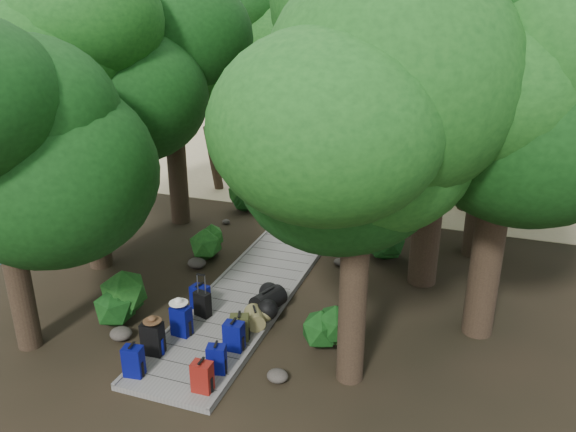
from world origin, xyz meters
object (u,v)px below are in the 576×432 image
at_px(backpack_left_b, 153,337).
at_px(duffel_right_black, 268,301).
at_px(suitcase_on_boardwalk, 203,304).
at_px(kayak, 292,161).
at_px(backpack_right_c, 234,335).
at_px(backpack_left_d, 200,296).
at_px(backpack_left_c, 181,319).
at_px(backpack_right_b, 217,358).
at_px(lone_suitcase_on_sand, 354,178).
at_px(backpack_right_d, 239,326).
at_px(sun_lounger, 417,173).
at_px(backpack_left_a, 133,360).
at_px(duffel_right_khaki, 255,318).
at_px(backpack_right_a, 202,375).

xyz_separation_m(backpack_left_b, duffel_right_black, (1.55, 2.28, -0.13)).
relative_size(backpack_left_b, suitcase_on_boardwalk, 1.31).
relative_size(backpack_left_b, kayak, 0.21).
bearing_deg(backpack_right_c, kayak, 102.43).
relative_size(backpack_left_b, backpack_left_d, 1.25).
distance_m(backpack_left_d, duffel_right_black, 1.55).
height_order(backpack_left_c, backpack_right_b, backpack_left_c).
relative_size(backpack_left_d, lone_suitcase_on_sand, 0.95).
bearing_deg(backpack_right_d, backpack_right_b, -106.55).
distance_m(backpack_right_d, suitcase_on_boardwalk, 1.27).
distance_m(backpack_left_b, sun_lounger, 14.13).
distance_m(backpack_left_c, backpack_right_b, 1.55).
bearing_deg(backpack_left_c, backpack_left_d, 101.98).
distance_m(backpack_left_c, backpack_right_d, 1.24).
bearing_deg(backpack_left_d, sun_lounger, 85.33).
xyz_separation_m(backpack_left_c, kayak, (-2.16, 13.31, -0.28)).
height_order(backpack_left_a, sun_lounger, backpack_left_a).
bearing_deg(backpack_right_c, duffel_right_black, 84.55).
height_order(backpack_left_b, backpack_right_c, backpack_left_b).
xyz_separation_m(backpack_left_a, backpack_right_c, (1.41, 1.39, -0.00)).
bearing_deg(backpack_right_b, duffel_right_khaki, 74.99).
relative_size(backpack_left_b, backpack_right_a, 1.17).
distance_m(suitcase_on_boardwalk, lone_suitcase_on_sand, 10.57).
xyz_separation_m(suitcase_on_boardwalk, kayak, (-2.23, 12.49, -0.21)).
bearing_deg(lone_suitcase_on_sand, backpack_left_a, -89.88).
height_order(backpack_right_d, duffel_right_black, backpack_right_d).
bearing_deg(backpack_right_b, backpack_right_c, 77.19).
distance_m(backpack_right_d, lone_suitcase_on_sand, 11.08).
relative_size(backpack_left_d, backpack_right_b, 0.96).
distance_m(backpack_left_c, lone_suitcase_on_sand, 11.39).
bearing_deg(lone_suitcase_on_sand, backpack_right_c, -83.51).
bearing_deg(duffel_right_black, backpack_left_b, -105.29).
height_order(backpack_left_a, lone_suitcase_on_sand, backpack_left_a).
relative_size(backpack_left_a, backpack_right_c, 1.02).
bearing_deg(backpack_left_b, backpack_left_a, -91.13).
relative_size(backpack_right_a, suitcase_on_boardwalk, 1.12).
height_order(backpack_right_d, duffel_right_khaki, backpack_right_d).
relative_size(backpack_left_c, backpack_right_c, 1.10).
xyz_separation_m(backpack_right_b, suitcase_on_boardwalk, (-1.19, 1.73, -0.03)).
bearing_deg(backpack_right_c, backpack_right_b, -91.41).
bearing_deg(backpack_right_c, backpack_left_d, 136.94).
relative_size(lone_suitcase_on_sand, kayak, 0.18).
height_order(backpack_right_b, suitcase_on_boardwalk, backpack_right_b).
xyz_separation_m(backpack_left_a, backpack_left_c, (0.15, 1.51, 0.03)).
height_order(backpack_right_a, backpack_right_d, backpack_right_a).
xyz_separation_m(backpack_right_d, duffel_right_khaki, (0.10, 0.55, -0.10)).
height_order(backpack_right_a, kayak, backpack_right_a).
bearing_deg(backpack_right_b, backpack_right_a, -103.63).
distance_m(backpack_left_b, kayak, 14.23).
bearing_deg(kayak, backpack_left_c, -101.98).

